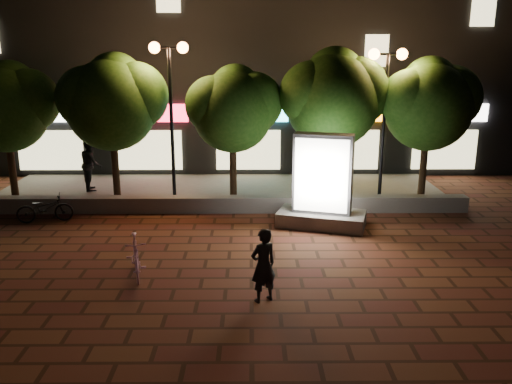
{
  "coord_description": "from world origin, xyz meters",
  "views": [
    {
      "loc": [
        1.1,
        -12.02,
        4.92
      ],
      "look_at": [
        1.24,
        1.5,
        1.31
      ],
      "focal_mm": 36.71,
      "sensor_mm": 36.0,
      "label": 1
    }
  ],
  "objects_px": {
    "ad_kiosk": "(322,189)",
    "scooter_parked": "(45,208)",
    "tree_right": "(334,95)",
    "street_lamp_right": "(386,86)",
    "tree_far_right": "(430,101)",
    "tree_mid": "(234,106)",
    "street_lamp_left": "(170,81)",
    "scooter_pink": "(136,257)",
    "pedestrian": "(91,164)",
    "rider": "(263,265)",
    "tree_far_left": "(7,104)",
    "tree_left": "(113,99)"
  },
  "relations": [
    {
      "from": "ad_kiosk",
      "to": "scooter_parked",
      "type": "bearing_deg",
      "value": 177.09
    },
    {
      "from": "rider",
      "to": "pedestrian",
      "type": "relative_size",
      "value": 0.81
    },
    {
      "from": "rider",
      "to": "scooter_parked",
      "type": "distance_m",
      "value": 8.28
    },
    {
      "from": "street_lamp_right",
      "to": "rider",
      "type": "bearing_deg",
      "value": -119.17
    },
    {
      "from": "tree_left",
      "to": "street_lamp_right",
      "type": "distance_m",
      "value": 8.96
    },
    {
      "from": "street_lamp_right",
      "to": "tree_mid",
      "type": "bearing_deg",
      "value": 176.96
    },
    {
      "from": "ad_kiosk",
      "to": "scooter_pink",
      "type": "relative_size",
      "value": 1.77
    },
    {
      "from": "ad_kiosk",
      "to": "pedestrian",
      "type": "xyz_separation_m",
      "value": [
        -7.83,
        3.95,
        -0.06
      ]
    },
    {
      "from": "tree_far_left",
      "to": "street_lamp_right",
      "type": "xyz_separation_m",
      "value": [
        12.45,
        -0.26,
        0.6
      ]
    },
    {
      "from": "tree_far_right",
      "to": "ad_kiosk",
      "type": "relative_size",
      "value": 1.72
    },
    {
      "from": "tree_mid",
      "to": "rider",
      "type": "bearing_deg",
      "value": -84.07
    },
    {
      "from": "tree_left",
      "to": "street_lamp_right",
      "type": "xyz_separation_m",
      "value": [
        8.95,
        -0.26,
        0.45
      ]
    },
    {
      "from": "tree_left",
      "to": "scooter_pink",
      "type": "height_order",
      "value": "tree_left"
    },
    {
      "from": "pedestrian",
      "to": "tree_right",
      "type": "bearing_deg",
      "value": -113.35
    },
    {
      "from": "tree_far_right",
      "to": "street_lamp_right",
      "type": "height_order",
      "value": "street_lamp_right"
    },
    {
      "from": "tree_far_right",
      "to": "tree_left",
      "type": "bearing_deg",
      "value": 180.0
    },
    {
      "from": "tree_left",
      "to": "tree_right",
      "type": "relative_size",
      "value": 0.97
    },
    {
      "from": "tree_right",
      "to": "street_lamp_right",
      "type": "height_order",
      "value": "tree_right"
    },
    {
      "from": "tree_far_left",
      "to": "tree_right",
      "type": "xyz_separation_m",
      "value": [
        10.8,
        0.0,
        0.27
      ]
    },
    {
      "from": "tree_far_left",
      "to": "scooter_parked",
      "type": "relative_size",
      "value": 2.86
    },
    {
      "from": "scooter_pink",
      "to": "ad_kiosk",
      "type": "bearing_deg",
      "value": 22.45
    },
    {
      "from": "tree_far_left",
      "to": "tree_right",
      "type": "height_order",
      "value": "tree_right"
    },
    {
      "from": "tree_far_left",
      "to": "street_lamp_right",
      "type": "height_order",
      "value": "street_lamp_right"
    },
    {
      "from": "tree_mid",
      "to": "rider",
      "type": "xyz_separation_m",
      "value": [
        0.8,
        -7.7,
        -2.44
      ]
    },
    {
      "from": "scooter_parked",
      "to": "pedestrian",
      "type": "distance_m",
      "value": 3.6
    },
    {
      "from": "tree_far_right",
      "to": "street_lamp_right",
      "type": "relative_size",
      "value": 0.96
    },
    {
      "from": "tree_right",
      "to": "street_lamp_left",
      "type": "distance_m",
      "value": 5.38
    },
    {
      "from": "tree_far_right",
      "to": "ad_kiosk",
      "type": "bearing_deg",
      "value": -143.41
    },
    {
      "from": "tree_right",
      "to": "tree_far_left",
      "type": "bearing_deg",
      "value": -180.0
    },
    {
      "from": "street_lamp_left",
      "to": "scooter_pink",
      "type": "height_order",
      "value": "street_lamp_left"
    },
    {
      "from": "scooter_pink",
      "to": "scooter_parked",
      "type": "height_order",
      "value": "scooter_pink"
    },
    {
      "from": "tree_far_right",
      "to": "rider",
      "type": "height_order",
      "value": "tree_far_right"
    },
    {
      "from": "rider",
      "to": "street_lamp_left",
      "type": "bearing_deg",
      "value": -98.36
    },
    {
      "from": "tree_mid",
      "to": "tree_left",
      "type": "bearing_deg",
      "value": 180.0
    },
    {
      "from": "street_lamp_left",
      "to": "pedestrian",
      "type": "xyz_separation_m",
      "value": [
        -3.16,
        1.33,
        -2.99
      ]
    },
    {
      "from": "scooter_parked",
      "to": "pedestrian",
      "type": "height_order",
      "value": "pedestrian"
    },
    {
      "from": "tree_right",
      "to": "rider",
      "type": "bearing_deg",
      "value": -108.04
    },
    {
      "from": "tree_mid",
      "to": "rider",
      "type": "distance_m",
      "value": 8.11
    },
    {
      "from": "street_lamp_left",
      "to": "ad_kiosk",
      "type": "bearing_deg",
      "value": -29.28
    },
    {
      "from": "tree_mid",
      "to": "street_lamp_left",
      "type": "xyz_separation_m",
      "value": [
        -2.05,
        -0.26,
        0.81
      ]
    },
    {
      "from": "tree_mid",
      "to": "street_lamp_left",
      "type": "relative_size",
      "value": 0.87
    },
    {
      "from": "ad_kiosk",
      "to": "tree_far_right",
      "type": "bearing_deg",
      "value": 36.59
    },
    {
      "from": "scooter_pink",
      "to": "pedestrian",
      "type": "relative_size",
      "value": 0.81
    },
    {
      "from": "tree_mid",
      "to": "ad_kiosk",
      "type": "relative_size",
      "value": 1.63
    },
    {
      "from": "tree_right",
      "to": "rider",
      "type": "xyz_separation_m",
      "value": [
        -2.51,
        -7.7,
        -2.79
      ]
    },
    {
      "from": "tree_mid",
      "to": "street_lamp_right",
      "type": "height_order",
      "value": "street_lamp_right"
    },
    {
      "from": "scooter_pink",
      "to": "scooter_parked",
      "type": "xyz_separation_m",
      "value": [
        -3.56,
        3.97,
        -0.05
      ]
    },
    {
      "from": "rider",
      "to": "tree_mid",
      "type": "bearing_deg",
      "value": -113.4
    },
    {
      "from": "rider",
      "to": "scooter_parked",
      "type": "relative_size",
      "value": 0.97
    },
    {
      "from": "tree_far_right",
      "to": "pedestrian",
      "type": "distance_m",
      "value": 11.99
    }
  ]
}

